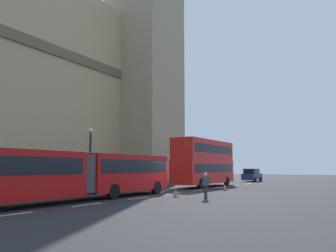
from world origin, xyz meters
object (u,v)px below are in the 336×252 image
object	(u,v)px
sedan_lead	(252,175)
pedestrian_near_cones	(206,185)
articulated_bus	(77,172)
traffic_cone_middle	(225,187)
double_decker_bus	(205,161)
traffic_cone_west	(176,193)
street_lamp	(90,155)

from	to	relation	value
sedan_lead	pedestrian_near_cones	size ratio (longest dim) A/B	2.60
articulated_bus	traffic_cone_middle	distance (m)	14.22
double_decker_bus	traffic_cone_west	size ratio (longest dim) A/B	18.17
articulated_bus	pedestrian_near_cones	size ratio (longest dim) A/B	9.99
street_lamp	pedestrian_near_cones	bearing A→B (deg)	-92.95
double_decker_bus	traffic_cone_west	xyz separation A→B (m)	(-12.50, -3.68, -2.43)
street_lamp	traffic_cone_middle	bearing A→B (deg)	-47.17
traffic_cone_middle	street_lamp	world-z (taller)	street_lamp
sedan_lead	traffic_cone_middle	xyz separation A→B (m)	(-20.33, -3.90, -0.63)
traffic_cone_middle	pedestrian_near_cones	bearing A→B (deg)	-165.95
traffic_cone_middle	pedestrian_near_cones	size ratio (longest dim) A/B	0.34
traffic_cone_middle	street_lamp	bearing A→B (deg)	132.83
traffic_cone_middle	articulated_bus	bearing A→B (deg)	163.29
articulated_bus	sedan_lead	distance (m)	33.88
sedan_lead	traffic_cone_west	distance (m)	28.52
traffic_cone_west	traffic_cone_middle	distance (m)	7.98
traffic_cone_west	pedestrian_near_cones	distance (m)	2.65
sedan_lead	articulated_bus	bearing A→B (deg)	179.72
double_decker_bus	pedestrian_near_cones	size ratio (longest dim) A/B	6.24
traffic_cone_west	traffic_cone_middle	world-z (taller)	same
articulated_bus	street_lamp	xyz separation A→B (m)	(5.60, 4.51, 1.31)
pedestrian_near_cones	traffic_cone_middle	bearing A→B (deg)	14.05
articulated_bus	double_decker_bus	bearing A→B (deg)	0.01
double_decker_bus	pedestrian_near_cones	xyz separation A→B (m)	(-13.03, -6.20, -1.80)
articulated_bus	street_lamp	distance (m)	7.30
traffic_cone_middle	pedestrian_near_cones	world-z (taller)	pedestrian_near_cones
double_decker_bus	traffic_cone_middle	world-z (taller)	double_decker_bus
double_decker_bus	street_lamp	world-z (taller)	street_lamp
traffic_cone_west	traffic_cone_middle	bearing A→B (deg)	-2.79
sedan_lead	pedestrian_near_cones	world-z (taller)	sedan_lead
sedan_lead	traffic_cone_middle	bearing A→B (deg)	-169.14
traffic_cone_west	street_lamp	size ratio (longest dim) A/B	0.11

